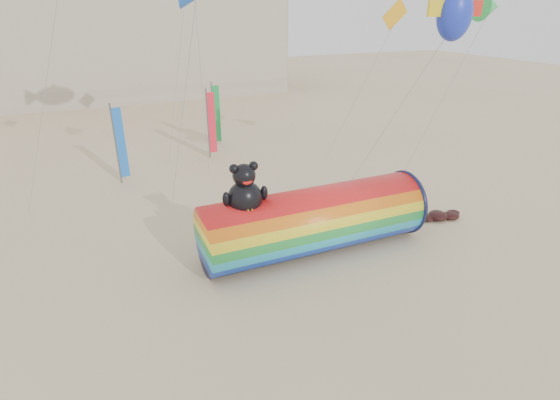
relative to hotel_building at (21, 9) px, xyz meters
name	(u,v)px	position (x,y,z in m)	size (l,w,h in m)	color
ground	(283,263)	(12.00, -45.95, -10.31)	(160.00, 160.00, 0.00)	#CCB58C
hotel_building	(21,9)	(0.00, 0.00, 0.00)	(60.40, 15.40, 20.60)	#B7AD99
windsock_assembly	(314,219)	(13.79, -45.42, -8.69)	(10.58, 3.22, 4.88)	red
kite_handler	(417,198)	(21.12, -43.92, -9.52)	(0.57, 0.38, 1.57)	#585B5F
fabric_bundle	(440,216)	(21.65, -45.30, -10.14)	(2.62, 1.35, 0.41)	#370E0A
festival_banners	(186,126)	(11.41, -30.07, -7.67)	(8.49, 5.50, 5.20)	#59595E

